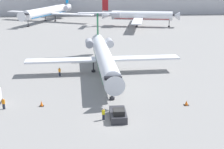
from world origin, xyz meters
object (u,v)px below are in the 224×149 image
at_px(airplane_main, 104,56).
at_px(airplane_parked_far_right, 139,16).
at_px(worker_by_wing, 60,72).
at_px(traffic_cone_left, 41,104).
at_px(airplane_parked_far_left, 48,11).
at_px(traffic_cone_right, 186,103).
at_px(pushback_tug, 118,114).
at_px(worker_near_tug, 103,114).
at_px(worker_on_apron, 4,103).

xyz_separation_m(airplane_main, airplane_parked_far_right, (15.75, 56.21, 0.60)).
xyz_separation_m(worker_by_wing, traffic_cone_left, (-1.45, -14.06, -0.49)).
xyz_separation_m(airplane_parked_far_left, airplane_parked_far_right, (34.62, -15.44, -0.13)).
bearing_deg(worker_by_wing, traffic_cone_left, -95.87).
relative_size(traffic_cone_left, traffic_cone_right, 1.16).
bearing_deg(traffic_cone_left, traffic_cone_right, -3.33).
xyz_separation_m(airplane_main, traffic_cone_left, (-9.83, -15.44, -3.01)).
relative_size(pushback_tug, worker_near_tug, 2.57).
relative_size(worker_near_tug, airplane_parked_far_right, 0.05).
xyz_separation_m(worker_near_tug, airplane_parked_far_left, (-17.81, 92.24, 3.30)).
bearing_deg(worker_near_tug, airplane_parked_far_right, 77.66).
bearing_deg(traffic_cone_right, worker_on_apron, 178.70).
height_order(worker_near_tug, airplane_parked_far_left, airplane_parked_far_left).
bearing_deg(airplane_parked_far_left, pushback_tug, -77.86).
height_order(airplane_main, traffic_cone_left, airplane_main).
relative_size(pushback_tug, traffic_cone_left, 5.07).
height_order(worker_by_wing, airplane_parked_far_right, airplane_parked_far_right).
relative_size(worker_near_tug, worker_on_apron, 0.98).
bearing_deg(worker_on_apron, traffic_cone_left, 6.93).
height_order(pushback_tug, worker_on_apron, worker_on_apron).
distance_m(worker_by_wing, traffic_cone_left, 14.14).
distance_m(traffic_cone_right, airplane_parked_far_left, 93.41).
relative_size(pushback_tug, airplane_parked_far_left, 0.11).
distance_m(traffic_cone_right, airplane_parked_far_right, 73.11).
relative_size(worker_on_apron, airplane_parked_far_right, 0.05).
relative_size(airplane_main, airplane_parked_far_right, 0.99).
xyz_separation_m(pushback_tug, airplane_parked_far_right, (14.84, 76.53, 3.41)).
bearing_deg(pushback_tug, airplane_parked_far_left, 102.14).
xyz_separation_m(worker_by_wing, airplane_parked_far_left, (-10.48, 73.02, 3.26)).
relative_size(airplane_main, airplane_parked_far_left, 0.91).
xyz_separation_m(worker_near_tug, worker_by_wing, (-7.33, 19.22, 0.04)).
xyz_separation_m(traffic_cone_right, airplane_parked_far_right, (4.43, 72.88, 3.67)).
relative_size(airplane_parked_far_left, airplane_parked_far_right, 1.09).
bearing_deg(airplane_main, pushback_tug, -87.44).
distance_m(pushback_tug, worker_by_wing, 21.10).
distance_m(traffic_cone_left, traffic_cone_right, 21.19).
height_order(pushback_tug, traffic_cone_right, pushback_tug).
xyz_separation_m(airplane_main, traffic_cone_right, (11.32, -16.67, -3.07)).
bearing_deg(worker_near_tug, traffic_cone_left, 149.56).
distance_m(airplane_main, worker_on_apron, 22.16).
height_order(worker_on_apron, airplane_parked_far_right, airplane_parked_far_right).
xyz_separation_m(worker_by_wing, worker_on_apron, (-6.65, -14.69, -0.02)).
relative_size(traffic_cone_left, airplane_parked_far_left, 0.02).
bearing_deg(worker_on_apron, pushback_tug, -14.92).
xyz_separation_m(pushback_tug, worker_on_apron, (-15.95, 4.25, 0.26)).
distance_m(worker_by_wing, airplane_parked_far_right, 62.52).
bearing_deg(airplane_parked_far_left, worker_near_tug, -79.07).
distance_m(worker_on_apron, traffic_cone_left, 5.26).
bearing_deg(worker_on_apron, traffic_cone_right, -1.30).
distance_m(pushback_tug, traffic_cone_left, 11.80).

